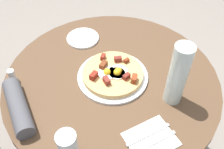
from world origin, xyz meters
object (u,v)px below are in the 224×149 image
object	(u,v)px
knife	(154,143)
water_glass	(68,146)
pizza_plate	(113,76)
breakfast_pizza	(113,73)
water_bottle	(178,75)
fork	(148,135)
salt_shaker	(12,76)
bread_plate	(83,38)
dining_table	(111,103)

from	to	relation	value
knife	water_glass	xyz separation A→B (m)	(0.16, 0.25, 0.05)
pizza_plate	breakfast_pizza	xyz separation A→B (m)	(-0.00, 0.00, 0.02)
breakfast_pizza	water_bottle	bearing A→B (deg)	-155.75
fork	salt_shaker	bearing A→B (deg)	-54.05
bread_plate	knife	bearing A→B (deg)	166.76
salt_shaker	bread_plate	bearing A→B (deg)	-84.87
bread_plate	salt_shaker	size ratio (longest dim) A/B	2.67
dining_table	water_glass	distance (m)	0.45
fork	salt_shaker	world-z (taller)	salt_shaker
water_glass	salt_shaker	xyz separation A→B (m)	(0.44, -0.01, -0.03)
breakfast_pizza	salt_shaker	xyz separation A→B (m)	(0.26, 0.33, 0.00)
salt_shaker	dining_table	bearing A→B (deg)	-128.41
dining_table	bread_plate	size ratio (longest dim) A/B	5.80
fork	water_bottle	xyz separation A→B (m)	(0.06, -0.19, 0.13)
dining_table	fork	size ratio (longest dim) A/B	5.15
bread_plate	water_bottle	world-z (taller)	water_bottle
breakfast_pizza	fork	distance (m)	0.31
breakfast_pizza	bread_plate	distance (m)	0.30
fork	knife	xyz separation A→B (m)	(-0.04, 0.01, 0.00)
dining_table	water_bottle	world-z (taller)	water_bottle
fork	water_bottle	size ratio (longest dim) A/B	0.66
bread_plate	water_glass	world-z (taller)	water_glass
dining_table	breakfast_pizza	distance (m)	0.20
dining_table	breakfast_pizza	xyz separation A→B (m)	(-0.00, -0.01, 0.20)
breakfast_pizza	pizza_plate	bearing A→B (deg)	-17.85
fork	dining_table	bearing A→B (deg)	-92.90
dining_table	water_glass	bearing A→B (deg)	117.85
breakfast_pizza	water_glass	distance (m)	0.38
breakfast_pizza	bread_plate	size ratio (longest dim) A/B	1.63
breakfast_pizza	bread_plate	bearing A→B (deg)	-10.47
dining_table	bread_plate	distance (m)	0.35
bread_plate	water_glass	distance (m)	0.62
water_bottle	pizza_plate	bearing A→B (deg)	24.05
water_glass	pizza_plate	bearing A→B (deg)	-62.52
pizza_plate	salt_shaker	world-z (taller)	salt_shaker
dining_table	salt_shaker	bearing A→B (deg)	51.59
breakfast_pizza	water_glass	bearing A→B (deg)	117.34
bread_plate	water_glass	xyz separation A→B (m)	(-0.47, 0.40, 0.05)
knife	water_glass	distance (m)	0.30
breakfast_pizza	bread_plate	world-z (taller)	breakfast_pizza
bread_plate	water_bottle	xyz separation A→B (m)	(-0.54, -0.05, 0.13)
knife	water_bottle	xyz separation A→B (m)	(0.09, -0.20, 0.13)
knife	breakfast_pizza	bearing A→B (deg)	-93.69
water_glass	knife	bearing A→B (deg)	-122.34
bread_plate	water_bottle	size ratio (longest dim) A/B	0.58
bread_plate	water_glass	bearing A→B (deg)	140.00
dining_table	bread_plate	xyz separation A→B (m)	(0.29, -0.06, 0.18)
pizza_plate	salt_shaker	distance (m)	0.42
breakfast_pizza	knife	size ratio (longest dim) A/B	1.45
breakfast_pizza	water_bottle	world-z (taller)	water_bottle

